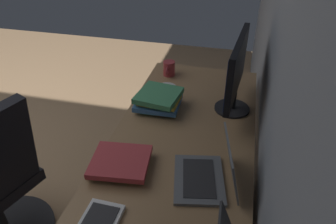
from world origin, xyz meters
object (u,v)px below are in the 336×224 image
(book_stack_far, at_px, (159,100))
(coffee_mug, at_px, (169,69))
(laptop_leftmost, at_px, (211,172))
(monitor_primary, at_px, (236,71))
(book_stack_near, at_px, (120,163))
(mouse_main, at_px, (168,86))

(book_stack_far, relative_size, coffee_mug, 2.17)
(laptop_leftmost, distance_m, coffee_mug, 1.00)
(laptop_leftmost, bearing_deg, monitor_primary, 175.66)
(monitor_primary, bearing_deg, laptop_leftmost, -4.34)
(monitor_primary, distance_m, laptop_leftmost, 0.62)
(laptop_leftmost, relative_size, book_stack_near, 1.15)
(laptop_leftmost, height_order, mouse_main, laptop_leftmost)
(mouse_main, bearing_deg, monitor_primary, 69.23)
(coffee_mug, bearing_deg, monitor_primary, 53.65)
(laptop_leftmost, xyz_separation_m, book_stack_far, (-0.50, -0.36, 0.00))
(mouse_main, bearing_deg, book_stack_far, 0.94)
(monitor_primary, relative_size, laptop_leftmost, 1.58)
(laptop_leftmost, xyz_separation_m, coffee_mug, (-0.92, -0.40, -0.00))
(laptop_leftmost, relative_size, book_stack_far, 1.28)
(monitor_primary, xyz_separation_m, book_stack_far, (0.09, -0.41, -0.19))
(mouse_main, xyz_separation_m, coffee_mug, (-0.17, -0.04, 0.03))
(monitor_primary, relative_size, book_stack_far, 2.02)
(monitor_primary, relative_size, coffee_mug, 4.39)
(monitor_primary, distance_m, book_stack_near, 0.79)
(book_stack_near, xyz_separation_m, coffee_mug, (-0.93, 0.00, 0.02))
(book_stack_far, bearing_deg, monitor_primary, 102.25)
(book_stack_near, xyz_separation_m, book_stack_far, (-0.51, 0.04, 0.03))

